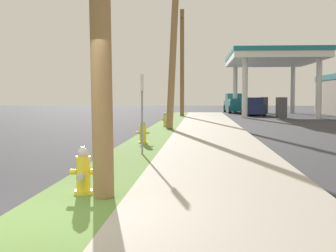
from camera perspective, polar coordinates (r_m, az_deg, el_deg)
The scene contains 10 objects.
grass_verge at distance 6.04m, azimuth -14.40°, elevation -11.80°, with size 1.40×80.00×0.12m, color #5B8438.
sidewalk_slab at distance 5.76m, azimuth 8.43°, elevation -12.49°, with size 3.20×80.00×0.12m, color #A8A093.
fire_hydrant_nearest at distance 7.47m, azimuth -10.34°, elevation -5.74°, with size 0.42×0.38×0.74m.
fire_hydrant_second at distance 15.31m, azimuth -3.08°, elevation -0.91°, with size 0.42×0.38×0.74m.
fire_hydrant_third at distance 23.79m, azimuth -0.30°, elevation 0.71°, with size 0.42×0.37×0.74m.
utility_pole_midground at distance 22.50m, azimuth 0.66°, elevation 10.15°, with size 0.75×1.93×8.02m.
utility_pole_background at distance 36.57m, azimuth 1.74°, elevation 7.82°, with size 0.32×1.40×8.25m.
street_sign_post at distance 12.36m, azimuth -3.20°, elevation 3.53°, with size 0.05×0.36×2.12m.
car_navy_by_near_pump at distance 41.57m, azimuth 10.36°, elevation 2.28°, with size 2.12×4.58×1.57m.
truck_teal_at_forecourt at distance 48.07m, azimuth 8.38°, elevation 2.71°, with size 2.43×5.51×1.97m.
Camera 1 is at (2.56, -5.52, 1.65)m, focal length 49.77 mm.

